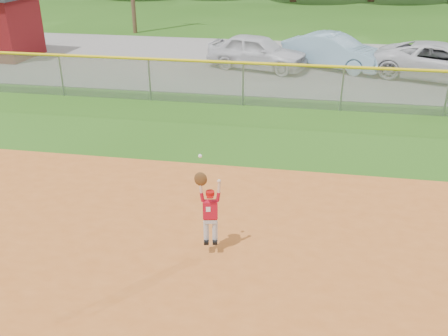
# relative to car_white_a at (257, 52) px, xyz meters

# --- Properties ---
(ground) EXTENTS (120.00, 120.00, 0.00)m
(ground) POSITION_rel_car_white_a_xyz_m (0.04, -14.93, -0.77)
(ground) COLOR #285814
(ground) RESTS_ON ground
(parking_strip) EXTENTS (44.00, 10.00, 0.03)m
(parking_strip) POSITION_rel_car_white_a_xyz_m (0.04, 1.07, -0.75)
(parking_strip) COLOR slate
(parking_strip) RESTS_ON ground
(car_white_a) EXTENTS (4.63, 2.80, 1.48)m
(car_white_a) POSITION_rel_car_white_a_xyz_m (0.00, 0.00, 0.00)
(car_white_a) COLOR silver
(car_white_a) RESTS_ON parking_strip
(car_blue) EXTENTS (4.68, 3.32, 1.46)m
(car_blue) POSITION_rel_car_white_a_xyz_m (3.25, 0.66, -0.01)
(car_blue) COLOR #82ABC2
(car_blue) RESTS_ON parking_strip
(car_white_b) EXTENTS (5.66, 3.91, 1.44)m
(car_white_b) POSITION_rel_car_white_a_xyz_m (7.48, -0.46, -0.02)
(car_white_b) COLOR silver
(car_white_b) RESTS_ON parking_strip
(outfield_fence) EXTENTS (40.06, 0.10, 1.55)m
(outfield_fence) POSITION_rel_car_white_a_xyz_m (0.04, -4.93, 0.11)
(outfield_fence) COLOR gray
(outfield_fence) RESTS_ON ground
(ballplayer) EXTENTS (0.49, 0.24, 1.82)m
(ballplayer) POSITION_rel_car_white_a_xyz_m (0.60, -13.75, 0.23)
(ballplayer) COLOR silver
(ballplayer) RESTS_ON ground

